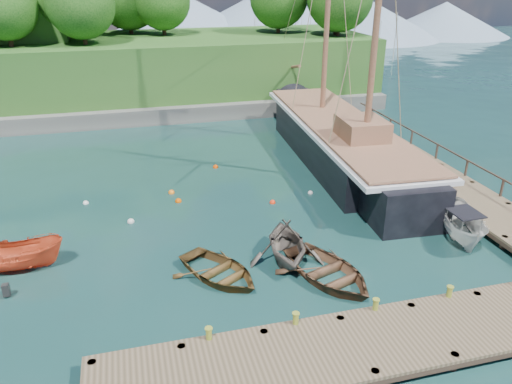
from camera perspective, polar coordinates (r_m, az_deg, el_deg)
The scene contains 23 objects.
ground at distance 22.28m, azimuth 2.63°, elevation -7.57°, with size 160.00×160.00×0.00m, color #16322D.
dock_near at distance 17.93m, azimuth 15.52°, elevation -15.87°, with size 20.00×3.20×1.10m.
dock_east at distance 32.47m, azimuth 18.56°, elevation 2.54°, with size 3.20×24.00×1.10m.
bollard_0 at distance 17.54m, azimuth -5.30°, elevation -17.85°, with size 0.26×0.26×0.45m, color olive.
bollard_1 at distance 18.10m, azimuth 4.48°, elevation -16.23°, with size 0.26×0.26×0.45m, color olive.
bollard_2 at distance 19.13m, azimuth 13.28°, elevation -14.36°, with size 0.26×0.26×0.45m, color olive.
bollard_3 at distance 20.54m, azimuth 20.90°, elevation -12.45°, with size 0.26×0.26×0.45m, color olive.
rowboat_0 at distance 21.05m, azimuth -4.20°, elevation -9.70°, with size 2.88×4.03×0.84m, color #553C1B.
rowboat_1 at distance 22.16m, azimuth 3.44°, elevation -7.78°, with size 3.29×3.81×2.01m, color #584F46.
rowboat_2 at distance 21.10m, azimuth 8.21°, elevation -9.83°, with size 3.26×4.56×0.94m, color #533623.
motorboat_orange at distance 23.74m, azimuth -25.46°, elevation -8.01°, with size 1.49×3.95×1.53m, color #DE4F28.
cabin_boat_white at distance 25.62m, azimuth 22.28°, elevation -5.01°, with size 1.61×4.29×1.66m, color silver.
schooner at distance 33.43m, azimuth 9.59°, elevation 5.36°, with size 6.20×27.59×20.21m.
mooring_buoy_0 at distance 26.02m, azimuth -14.11°, elevation -3.37°, with size 0.36×0.36×0.36m, color silver.
mooring_buoy_1 at distance 27.75m, azimuth -8.86°, elevation -1.10°, with size 0.36×0.36×0.36m, color #E55300.
mooring_buoy_2 at distance 27.28m, azimuth 1.89°, elevation -1.27°, with size 0.33×0.33×0.33m, color red.
mooring_buoy_3 at distance 28.59m, azimuth 6.23°, elevation -0.16°, with size 0.29×0.29×0.29m, color silver.
mooring_buoy_4 at distance 28.87m, azimuth -9.63°, elevation -0.12°, with size 0.36×0.36×0.36m, color orange.
mooring_buoy_5 at distance 32.26m, azimuth -4.64°, elevation 2.80°, with size 0.34×0.34×0.34m, color #E64100.
mooring_buoy_6 at distance 28.75m, azimuth -18.87°, elevation -1.25°, with size 0.31×0.31×0.31m, color white.
mooring_buoy_7 at distance 24.89m, azimuth 2.84°, elevation -3.93°, with size 0.32×0.32×0.32m, color #FB5707.
headland at distance 50.27m, azimuth -23.70°, elevation 15.19°, with size 51.00×19.31×12.90m.
distant_ridge at distance 88.91m, azimuth -8.79°, elevation 19.16°, with size 117.00×40.00×10.00m.
Camera 1 is at (-5.84, -18.03, 11.71)m, focal length 35.00 mm.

